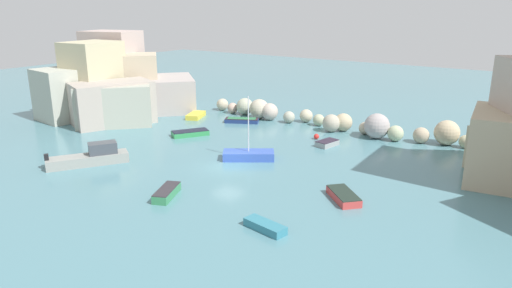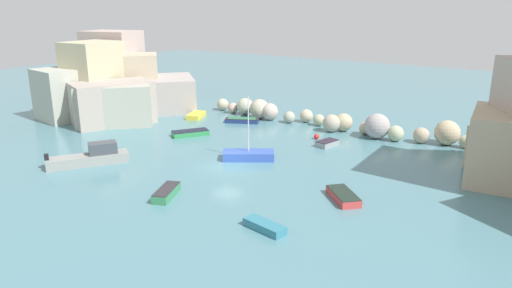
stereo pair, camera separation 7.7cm
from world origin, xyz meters
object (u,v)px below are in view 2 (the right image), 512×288
(channel_buoy, at_px, (316,137))
(moored_boat_4, at_px, (242,120))
(moored_boat_1, at_px, (343,196))
(moored_boat_5, at_px, (265,226))
(moored_boat_0, at_px, (190,133))
(moored_boat_7, at_px, (167,193))
(moored_boat_6, at_px, (327,143))
(moored_boat_3, at_px, (249,155))
(moored_boat_8, at_px, (196,115))
(moored_boat_2, at_px, (91,157))

(channel_buoy, xyz_separation_m, moored_boat_4, (-10.70, 1.38, -0.00))
(moored_boat_1, height_order, moored_boat_5, moored_boat_1)
(moored_boat_0, xyz_separation_m, moored_boat_5, (18.79, -13.80, -0.02))
(moored_boat_4, relative_size, moored_boat_7, 1.25)
(moored_boat_4, xyz_separation_m, moored_boat_6, (12.73, -2.95, 0.00))
(moored_boat_0, bearing_deg, moored_boat_7, 68.51)
(moored_boat_3, xyz_separation_m, moored_boat_6, (4.01, 7.88, -0.12))
(moored_boat_0, bearing_deg, moored_boat_3, 105.17)
(moored_boat_5, xyz_separation_m, moored_boat_7, (-8.85, 0.33, 0.06))
(moored_boat_6, xyz_separation_m, moored_boat_7, (-3.91, -18.36, 0.04))
(moored_boat_1, bearing_deg, moored_boat_8, -163.71)
(moored_boat_2, relative_size, moored_boat_3, 1.15)
(moored_boat_1, xyz_separation_m, moored_boat_8, (-25.91, 13.25, -0.00))
(moored_boat_5, bearing_deg, moored_boat_1, -96.00)
(moored_boat_3, bearing_deg, moored_boat_6, 28.52)
(moored_boat_5, distance_m, moored_boat_6, 19.33)
(moored_boat_2, height_order, moored_boat_4, moored_boat_2)
(moored_boat_0, relative_size, moored_boat_5, 1.36)
(moored_boat_1, distance_m, moored_boat_3, 11.59)
(moored_boat_6, bearing_deg, channel_buoy, -115.96)
(moored_boat_6, distance_m, moored_boat_8, 19.00)
(moored_boat_6, height_order, moored_boat_8, moored_boat_8)
(moored_boat_3, distance_m, moored_boat_4, 13.90)
(channel_buoy, distance_m, moored_boat_2, 22.34)
(channel_buoy, distance_m, moored_boat_4, 10.79)
(moored_boat_2, bearing_deg, moored_boat_1, -44.34)
(channel_buoy, relative_size, moored_boat_2, 0.08)
(moored_boat_1, xyz_separation_m, moored_boat_3, (-11.00, 3.65, 0.11))
(moored_boat_0, bearing_deg, moored_boat_1, 104.41)
(moored_boat_2, height_order, moored_boat_8, moored_boat_2)
(moored_boat_2, distance_m, moored_boat_6, 22.33)
(channel_buoy, bearing_deg, moored_boat_6, -37.91)
(moored_boat_2, xyz_separation_m, moored_boat_5, (19.58, -1.83, -0.40))
(channel_buoy, distance_m, moored_boat_6, 2.56)
(moored_boat_2, height_order, moored_boat_6, moored_boat_2)
(moored_boat_5, bearing_deg, moored_boat_0, -26.34)
(moored_boat_3, relative_size, moored_boat_4, 1.40)
(moored_boat_3, height_order, moored_boat_7, moored_boat_3)
(moored_boat_3, xyz_separation_m, moored_boat_8, (-14.90, 9.60, -0.11))
(moored_boat_1, height_order, moored_boat_4, moored_boat_1)
(channel_buoy, height_order, moored_boat_7, moored_boat_7)
(moored_boat_4, distance_m, moored_boat_5, 27.94)
(moored_boat_3, bearing_deg, moored_boat_7, -123.94)
(moored_boat_1, relative_size, moored_boat_2, 0.51)
(moored_boat_3, xyz_separation_m, moored_boat_7, (0.10, -10.48, -0.08))
(moored_boat_5, bearing_deg, moored_boat_7, 7.81)
(moored_boat_0, bearing_deg, moored_boat_8, -110.45)
(channel_buoy, distance_m, moored_boat_8, 16.90)
(moored_boat_6, bearing_deg, moored_boat_8, -83.26)
(channel_buoy, height_order, moored_boat_5, channel_buoy)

